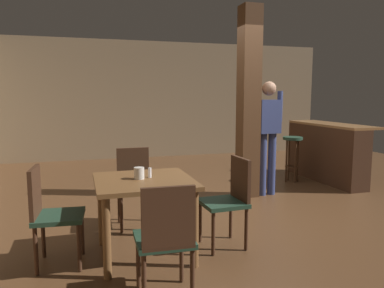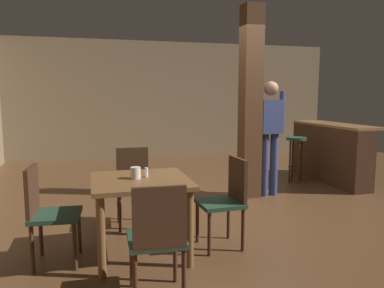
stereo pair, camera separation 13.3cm
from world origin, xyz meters
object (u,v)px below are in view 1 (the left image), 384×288
(chair_north, at_px, (134,182))
(chair_south, at_px, (166,236))
(salt_shaker, at_px, (150,173))
(dining_table, at_px, (144,193))
(standing_person, at_px, (268,130))
(bar_stool_near, at_px, (292,149))
(bar_counter, at_px, (325,152))
(napkin_cup, at_px, (139,173))
(chair_west, at_px, (50,211))
(chair_east, at_px, (230,197))

(chair_north, distance_m, chair_south, 1.73)
(salt_shaker, bearing_deg, dining_table, -140.67)
(chair_south, relative_size, standing_person, 0.52)
(salt_shaker, bearing_deg, standing_person, 37.06)
(dining_table, relative_size, bar_stool_near, 1.13)
(chair_south, height_order, bar_stool_near, chair_south)
(standing_person, xyz_separation_m, bar_counter, (1.46, 0.58, -0.48))
(bar_counter, bearing_deg, salt_shaker, -148.75)
(salt_shaker, xyz_separation_m, bar_stool_near, (2.92, 2.23, -0.20))
(napkin_cup, relative_size, salt_shaker, 1.17)
(chair_north, bearing_deg, chair_west, -135.02)
(napkin_cup, height_order, standing_person, standing_person)
(bar_counter, xyz_separation_m, bar_stool_near, (-0.63, 0.07, 0.07))
(chair_north, height_order, salt_shaker, chair_north)
(dining_table, distance_m, napkin_cup, 0.19)
(chair_north, relative_size, chair_east, 1.00)
(chair_east, distance_m, standing_person, 2.16)
(napkin_cup, bearing_deg, chair_north, 85.37)
(chair_west, bearing_deg, salt_shaker, 2.84)
(chair_west, xyz_separation_m, chair_north, (0.87, 0.86, 0.00))
(napkin_cup, distance_m, bar_stool_near, 3.78)
(bar_counter, bearing_deg, dining_table, -148.59)
(napkin_cup, relative_size, standing_person, 0.06)
(napkin_cup, bearing_deg, bar_counter, 30.88)
(salt_shaker, bearing_deg, chair_north, 92.59)
(chair_east, height_order, standing_person, standing_person)
(standing_person, bearing_deg, bar_counter, 21.52)
(chair_west, xyz_separation_m, bar_stool_near, (3.82, 2.27, 0.08))
(standing_person, bearing_deg, dining_table, -142.87)
(salt_shaker, bearing_deg, bar_counter, 31.25)
(salt_shaker, bearing_deg, chair_south, -93.37)
(salt_shaker, distance_m, standing_person, 2.63)
(chair_west, relative_size, napkin_cup, 8.10)
(dining_table, bearing_deg, chair_north, 88.18)
(chair_west, xyz_separation_m, standing_person, (2.99, 1.62, 0.50))
(bar_counter, bearing_deg, bar_stool_near, 173.47)
(bar_counter, bearing_deg, chair_north, -159.60)
(chair_north, distance_m, standing_person, 2.31)
(chair_west, relative_size, salt_shaker, 9.44)
(chair_east, bearing_deg, salt_shaker, 174.54)
(bar_stool_near, bearing_deg, chair_south, -133.48)
(dining_table, height_order, chair_north, chair_north)
(bar_counter, height_order, bar_stool_near, bar_counter)
(chair_west, distance_m, chair_south, 1.21)
(dining_table, height_order, standing_person, standing_person)
(salt_shaker, xyz_separation_m, bar_counter, (3.55, 2.15, -0.27))
(dining_table, bearing_deg, bar_stool_near, 37.34)
(dining_table, xyz_separation_m, napkin_cup, (-0.04, 0.02, 0.19))
(chair_south, height_order, chair_east, same)
(chair_west, bearing_deg, chair_north, 44.98)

